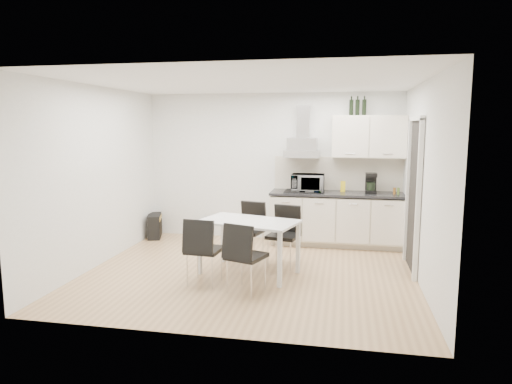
% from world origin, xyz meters
% --- Properties ---
extents(ground, '(4.50, 4.50, 0.00)m').
position_xyz_m(ground, '(0.00, 0.00, 0.00)').
color(ground, tan).
rests_on(ground, ground).
extents(wall_back, '(4.50, 0.10, 2.60)m').
position_xyz_m(wall_back, '(0.00, 2.00, 1.30)').
color(wall_back, white).
rests_on(wall_back, ground).
extents(wall_front, '(4.50, 0.10, 2.60)m').
position_xyz_m(wall_front, '(0.00, -2.00, 1.30)').
color(wall_front, white).
rests_on(wall_front, ground).
extents(wall_left, '(0.10, 4.00, 2.60)m').
position_xyz_m(wall_left, '(-2.25, 0.00, 1.30)').
color(wall_left, white).
rests_on(wall_left, ground).
extents(wall_right, '(0.10, 4.00, 2.60)m').
position_xyz_m(wall_right, '(2.25, 0.00, 1.30)').
color(wall_right, white).
rests_on(wall_right, ground).
extents(ceiling, '(4.50, 4.50, 0.00)m').
position_xyz_m(ceiling, '(0.00, 0.00, 2.60)').
color(ceiling, white).
rests_on(ceiling, wall_back).
extents(doorway, '(0.08, 1.04, 2.10)m').
position_xyz_m(doorway, '(2.21, 0.55, 1.05)').
color(doorway, white).
rests_on(doorway, ground).
extents(kitchenette, '(2.22, 0.64, 2.52)m').
position_xyz_m(kitchenette, '(1.19, 1.73, 0.83)').
color(kitchenette, beige).
rests_on(kitchenette, ground).
extents(dining_table, '(1.45, 1.06, 0.75)m').
position_xyz_m(dining_table, '(0.00, -0.05, 0.66)').
color(dining_table, white).
rests_on(dining_table, ground).
extents(chair_far_left, '(0.54, 0.59, 0.88)m').
position_xyz_m(chair_far_left, '(-0.14, 0.58, 0.44)').
color(chair_far_left, black).
rests_on(chair_far_left, ground).
extents(chair_far_right, '(0.53, 0.58, 0.88)m').
position_xyz_m(chair_far_right, '(0.42, 0.37, 0.44)').
color(chair_far_right, black).
rests_on(chair_far_right, ground).
extents(chair_near_left, '(0.48, 0.53, 0.88)m').
position_xyz_m(chair_near_left, '(-0.48, -0.56, 0.44)').
color(chair_near_left, black).
rests_on(chair_near_left, ground).
extents(chair_near_right, '(0.58, 0.62, 0.88)m').
position_xyz_m(chair_near_right, '(0.11, -0.74, 0.44)').
color(chair_near_right, black).
rests_on(chair_near_right, ground).
extents(guitar_amp, '(0.37, 0.56, 0.43)m').
position_xyz_m(guitar_amp, '(-2.12, 1.65, 0.22)').
color(guitar_amp, black).
rests_on(guitar_amp, ground).
extents(floor_speaker, '(0.19, 0.17, 0.30)m').
position_xyz_m(floor_speaker, '(-1.24, 1.90, 0.15)').
color(floor_speaker, black).
rests_on(floor_speaker, ground).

